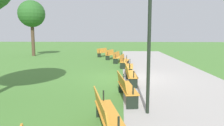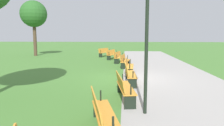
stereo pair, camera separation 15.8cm
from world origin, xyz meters
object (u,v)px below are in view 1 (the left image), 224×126
at_px(bench_7, 106,113).
at_px(bench_3, 124,60).
at_px(bench_6, 125,87).
at_px(lamp_post, 150,8).
at_px(bench_1, 111,54).
at_px(bench_4, 128,66).
at_px(bench_5, 130,73).
at_px(bench_0, 103,52).
at_px(bench_2, 118,57).
at_px(tree_0, 32,14).

bearing_deg(bench_7, bench_3, 163.23).
xyz_separation_m(bench_6, lamp_post, (1.23, 0.64, 2.55)).
height_order(bench_1, bench_3, same).
relative_size(bench_4, bench_5, 1.00).
xyz_separation_m(bench_3, lamp_post, (8.82, 0.64, 2.55)).
bearing_deg(bench_6, bench_4, 168.82).
bearing_deg(bench_1, lamp_post, 27.27).
bearing_deg(bench_0, bench_1, 47.45).
height_order(bench_4, bench_5, same).
distance_m(bench_0, bench_7, 17.43).
xyz_separation_m(bench_0, bench_6, (14.86, 2.18, 0.00)).
xyz_separation_m(bench_1, lamp_post, (13.75, 1.86, 2.55)).
distance_m(bench_4, bench_6, 5.07).
bearing_deg(bench_3, bench_7, 5.61).
relative_size(bench_2, bench_6, 1.00).
xyz_separation_m(bench_4, bench_6, (5.07, -0.25, 0.00)).
height_order(bench_0, bench_1, same).
xyz_separation_m(bench_0, tree_0, (-0.35, -7.82, 4.06)).
bearing_deg(bench_2, bench_5, 19.55).
height_order(bench_6, lamp_post, lamp_post).
bearing_deg(bench_5, bench_3, 179.98).
height_order(bench_6, bench_7, same).
bearing_deg(bench_0, bench_5, 36.31).
xyz_separation_m(bench_2, bench_3, (2.49, 0.49, 0.00)).
xyz_separation_m(bench_2, tree_0, (-5.13, -9.51, 4.06)).
height_order(tree_0, lamp_post, tree_0).
relative_size(bench_3, bench_4, 1.01).
bearing_deg(tree_0, bench_1, 72.93).
xyz_separation_m(bench_3, bench_6, (7.59, 0.00, 0.00)).
relative_size(bench_4, bench_6, 0.99).
bearing_deg(bench_2, bench_6, 16.77).
distance_m(bench_1, bench_3, 5.07).
bearing_deg(lamp_post, bench_7, -41.84).
bearing_deg(bench_4, bench_7, -2.77).
bearing_deg(bench_1, bench_6, 25.15).
xyz_separation_m(bench_0, bench_2, (4.78, 1.69, 0.00)).
distance_m(bench_3, lamp_post, 9.21).
bearing_deg(lamp_post, tree_0, -147.10).
height_order(bench_1, lamp_post, lamp_post).
bearing_deg(bench_7, lamp_post, 124.18).
relative_size(bench_5, tree_0, 0.33).
height_order(bench_3, tree_0, tree_0).
bearing_deg(bench_1, bench_5, 27.93).
relative_size(bench_1, lamp_post, 0.46).
bearing_deg(bench_3, bench_4, 13.96).
bearing_deg(bench_3, tree_0, -118.91).
xyz_separation_m(bench_0, bench_7, (17.35, 1.69, 0.00)).
xyz_separation_m(bench_3, bench_5, (5.07, 0.25, 0.00)).
xyz_separation_m(bench_0, bench_1, (2.35, 0.96, 0.00)).
relative_size(bench_4, tree_0, 0.33).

